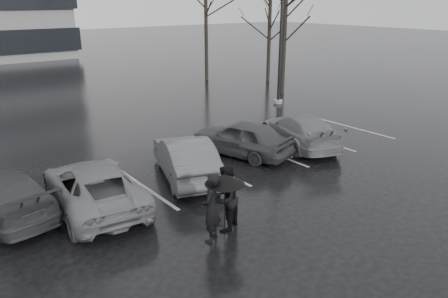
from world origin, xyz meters
TOP-DOWN VIEW (x-y plane):
  - ground at (0.00, 0.00)m, footprint 160.00×160.00m
  - car_main at (2.30, 2.55)m, footprint 2.72×4.40m
  - car_west_a at (-0.66, 1.99)m, footprint 2.87×4.60m
  - car_west_b at (-4.02, 1.70)m, footprint 2.72×4.99m
  - car_east at (4.96, 1.97)m, footprint 3.26×4.93m
  - pedestrian_left at (-2.42, -1.91)m, footprint 0.79×0.75m
  - pedestrian_right at (-1.78, -1.67)m, footprint 1.09×1.01m
  - umbrella at (-2.01, -1.92)m, footprint 1.02×1.02m
  - lamp_post at (9.81, 8.13)m, footprint 0.51×0.51m
  - stall_stripes at (-0.80, 2.50)m, footprint 19.72×5.00m
  - tree_east at (12.00, 10.00)m, footprint 0.26×0.26m
  - tree_ne at (14.50, 14.00)m, footprint 0.26×0.26m
  - tree_north at (11.00, 17.00)m, footprint 0.26×0.26m

SIDE VIEW (x-z plane):
  - ground at x=0.00m, z-range 0.00..0.00m
  - stall_stripes at x=-0.80m, z-range 0.00..0.00m
  - car_east at x=4.96m, z-range 0.00..1.33m
  - car_west_b at x=-4.02m, z-range 0.00..1.33m
  - car_main at x=2.30m, z-range 0.00..1.40m
  - car_west_a at x=-0.66m, z-range 0.00..1.43m
  - pedestrian_right at x=-1.78m, z-range 0.00..1.79m
  - pedestrian_left at x=-2.42m, z-range 0.00..1.82m
  - umbrella at x=-2.01m, z-range 0.71..2.44m
  - tree_ne at x=14.50m, z-range 0.00..7.00m
  - tree_east at x=12.00m, z-range 0.00..8.00m
  - lamp_post at x=9.81m, z-range -0.39..8.89m
  - tree_north at x=11.00m, z-range 0.00..8.50m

